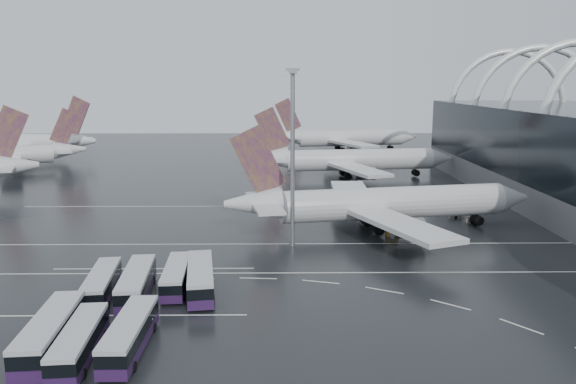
{
  "coord_description": "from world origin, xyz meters",
  "views": [
    {
      "loc": [
        -6.06,
        -75.09,
        25.71
      ],
      "look_at": [
        -4.97,
        19.78,
        7.0
      ],
      "focal_mm": 35.0,
      "sensor_mm": 36.0,
      "label": 1
    }
  ],
  "objects_px": {
    "floodlight_mast": "(293,137)",
    "gse_cart_belly_d": "(471,220)",
    "jet_remote_mid": "(13,155)",
    "jet_remote_far": "(29,143)",
    "bus_row_far_c": "(130,334)",
    "gse_cart_belly_c": "(392,232)",
    "gse_cart_belly_e": "(388,210)",
    "gse_cart_belly_b": "(455,215)",
    "bus_row_near_c": "(176,276)",
    "bus_row_far_b": "(79,342)",
    "bus_row_near_b": "(137,283)",
    "airliner_main": "(378,204)",
    "airliner_gate_c": "(343,139)",
    "airliner_gate_b": "(349,160)",
    "bus_row_far_a": "(50,332)",
    "bus_row_near_a": "(102,284)",
    "bus_row_near_d": "(200,278)"
  },
  "relations": [
    {
      "from": "jet_remote_far",
      "to": "bus_row_far_a",
      "type": "distance_m",
      "value": 149.67
    },
    {
      "from": "bus_row_near_c",
      "to": "floodlight_mast",
      "type": "relative_size",
      "value": 0.44
    },
    {
      "from": "airliner_gate_b",
      "to": "floodlight_mast",
      "type": "height_order",
      "value": "floodlight_mast"
    },
    {
      "from": "airliner_gate_b",
      "to": "bus_row_near_c",
      "type": "xyz_separation_m",
      "value": [
        -31.58,
        -82.22,
        -3.21
      ]
    },
    {
      "from": "floodlight_mast",
      "to": "gse_cart_belly_d",
      "type": "distance_m",
      "value": 40.07
    },
    {
      "from": "bus_row_near_c",
      "to": "gse_cart_belly_e",
      "type": "bearing_deg",
      "value": -44.05
    },
    {
      "from": "jet_remote_far",
      "to": "floodlight_mast",
      "type": "xyz_separation_m",
      "value": [
        85.71,
        -101.19,
        11.92
      ]
    },
    {
      "from": "airliner_gate_b",
      "to": "jet_remote_far",
      "type": "xyz_separation_m",
      "value": [
        -102.26,
        37.51,
        0.66
      ]
    },
    {
      "from": "bus_row_near_a",
      "to": "gse_cart_belly_e",
      "type": "bearing_deg",
      "value": -51.12
    },
    {
      "from": "airliner_main",
      "to": "airliner_gate_b",
      "type": "xyz_separation_m",
      "value": [
        1.46,
        54.58,
        0.12
      ]
    },
    {
      "from": "jet_remote_far",
      "to": "gse_cart_belly_d",
      "type": "height_order",
      "value": "jet_remote_far"
    },
    {
      "from": "airliner_gate_c",
      "to": "gse_cart_belly_e",
      "type": "bearing_deg",
      "value": -102.2
    },
    {
      "from": "jet_remote_mid",
      "to": "bus_row_near_c",
      "type": "relative_size",
      "value": 3.27
    },
    {
      "from": "airliner_gate_b",
      "to": "gse_cart_belly_c",
      "type": "relative_size",
      "value": 27.33
    },
    {
      "from": "airliner_gate_c",
      "to": "gse_cart_belly_e",
      "type": "relative_size",
      "value": 24.38
    },
    {
      "from": "bus_row_near_c",
      "to": "airliner_gate_b",
      "type": "bearing_deg",
      "value": -25.11
    },
    {
      "from": "gse_cart_belly_c",
      "to": "gse_cart_belly_d",
      "type": "relative_size",
      "value": 0.97
    },
    {
      "from": "jet_remote_far",
      "to": "bus_row_far_c",
      "type": "height_order",
      "value": "jet_remote_far"
    },
    {
      "from": "airliner_gate_c",
      "to": "bus_row_near_c",
      "type": "bearing_deg",
      "value": -115.77
    },
    {
      "from": "gse_cart_belly_c",
      "to": "gse_cart_belly_e",
      "type": "xyz_separation_m",
      "value": [
        2.42,
        16.83,
        0.07
      ]
    },
    {
      "from": "airliner_gate_c",
      "to": "bus_row_far_c",
      "type": "height_order",
      "value": "airliner_gate_c"
    },
    {
      "from": "jet_remote_far",
      "to": "floodlight_mast",
      "type": "height_order",
      "value": "floodlight_mast"
    },
    {
      "from": "bus_row_far_c",
      "to": "bus_row_near_a",
      "type": "bearing_deg",
      "value": 26.7
    },
    {
      "from": "gse_cart_belly_d",
      "to": "jet_remote_mid",
      "type": "bearing_deg",
      "value": 151.26
    },
    {
      "from": "jet_remote_mid",
      "to": "bus_row_far_b",
      "type": "relative_size",
      "value": 3.18
    },
    {
      "from": "jet_remote_mid",
      "to": "floodlight_mast",
      "type": "distance_m",
      "value": 110.94
    },
    {
      "from": "bus_row_far_a",
      "to": "bus_row_far_c",
      "type": "relative_size",
      "value": 1.1
    },
    {
      "from": "bus_row_far_b",
      "to": "gse_cart_belly_b",
      "type": "distance_m",
      "value": 75.89
    },
    {
      "from": "jet_remote_mid",
      "to": "gse_cart_belly_b",
      "type": "relative_size",
      "value": 17.82
    },
    {
      "from": "airliner_gate_c",
      "to": "jet_remote_far",
      "type": "relative_size",
      "value": 1.14
    },
    {
      "from": "bus_row_near_c",
      "to": "gse_cart_belly_e",
      "type": "relative_size",
      "value": 5.33
    },
    {
      "from": "bus_row_near_b",
      "to": "floodlight_mast",
      "type": "xyz_separation_m",
      "value": [
        19.28,
        21.45,
        15.6
      ]
    },
    {
      "from": "gse_cart_belly_b",
      "to": "gse_cart_belly_e",
      "type": "height_order",
      "value": "gse_cart_belly_e"
    },
    {
      "from": "bus_row_near_d",
      "to": "floodlight_mast",
      "type": "height_order",
      "value": "floodlight_mast"
    },
    {
      "from": "bus_row_near_c",
      "to": "gse_cart_belly_e",
      "type": "distance_m",
      "value": 53.79
    },
    {
      "from": "jet_remote_mid",
      "to": "bus_row_near_b",
      "type": "height_order",
      "value": "jet_remote_mid"
    },
    {
      "from": "airliner_gate_b",
      "to": "bus_row_far_b",
      "type": "relative_size",
      "value": 4.42
    },
    {
      "from": "jet_remote_mid",
      "to": "floodlight_mast",
      "type": "height_order",
      "value": "floodlight_mast"
    },
    {
      "from": "bus_row_near_c",
      "to": "gse_cart_belly_e",
      "type": "height_order",
      "value": "bus_row_near_c"
    },
    {
      "from": "jet_remote_far",
      "to": "bus_row_near_d",
      "type": "relative_size",
      "value": 3.54
    },
    {
      "from": "gse_cart_belly_b",
      "to": "gse_cart_belly_d",
      "type": "height_order",
      "value": "gse_cart_belly_b"
    },
    {
      "from": "bus_row_near_c",
      "to": "gse_cart_belly_c",
      "type": "relative_size",
      "value": 6.0
    },
    {
      "from": "airliner_main",
      "to": "bus_row_near_a",
      "type": "height_order",
      "value": "airliner_main"
    },
    {
      "from": "jet_remote_mid",
      "to": "bus_row_far_c",
      "type": "bearing_deg",
      "value": 95.55
    },
    {
      "from": "bus_row_near_b",
      "to": "bus_row_near_c",
      "type": "bearing_deg",
      "value": -61.1
    },
    {
      "from": "bus_row_far_b",
      "to": "bus_row_near_c",
      "type": "bearing_deg",
      "value": -22.04
    },
    {
      "from": "bus_row_far_b",
      "to": "floodlight_mast",
      "type": "relative_size",
      "value": 0.45
    },
    {
      "from": "floodlight_mast",
      "to": "airliner_gate_c",
      "type": "bearing_deg",
      "value": 80.12
    },
    {
      "from": "bus_row_near_b",
      "to": "airliner_main",
      "type": "bearing_deg",
      "value": -53.81
    },
    {
      "from": "bus_row_near_c",
      "to": "bus_row_far_c",
      "type": "bearing_deg",
      "value": 171.11
    }
  ]
}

